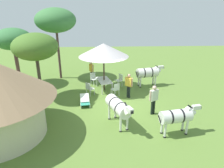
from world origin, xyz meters
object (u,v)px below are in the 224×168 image
at_px(patio_chair_west_end, 116,89).
at_px(striped_lounge_chair, 85,102).
at_px(patio_chair_near_lawn, 94,78).
at_px(acacia_tree_left_background, 13,39).
at_px(patio_chair_east_end, 120,79).
at_px(standing_watcher, 154,97).
at_px(acacia_tree_behind_hut, 35,47).
at_px(guest_behind_table, 129,84).
at_px(zebra_by_umbrella, 177,116).
at_px(shade_umbrella, 104,50).
at_px(patio_chair_near_hut, 89,88).
at_px(zebra_nearest_camera, 148,73).
at_px(acacia_tree_far_lawn, 56,20).
at_px(zebra_toward_hut, 118,107).
at_px(guest_beside_umbrella, 91,69).
at_px(patio_dining_table, 104,81).

height_order(patio_chair_west_end, striped_lounge_chair, patio_chair_west_end).
height_order(patio_chair_near_lawn, acacia_tree_left_background, acacia_tree_left_background).
xyz_separation_m(patio_chair_east_end, striped_lounge_chair, (-3.08, 2.29, -0.27)).
xyz_separation_m(standing_watcher, acacia_tree_behind_hut, (2.38, 6.68, 2.30)).
bearing_deg(guest_behind_table, patio_chair_east_end, 142.76).
height_order(patio_chair_near_lawn, zebra_by_umbrella, zebra_by_umbrella).
bearing_deg(acacia_tree_left_background, zebra_by_umbrella, -124.95).
bearing_deg(shade_umbrella, standing_watcher, -143.05).
xyz_separation_m(patio_chair_near_hut, acacia_tree_behind_hut, (-0.25, 3.05, 2.79)).
xyz_separation_m(shade_umbrella, zebra_nearest_camera, (0.63, -3.21, -1.83)).
bearing_deg(acacia_tree_far_lawn, zebra_toward_hut, -149.65).
distance_m(striped_lounge_chair, acacia_tree_far_lawn, 7.04).
height_order(shade_umbrella, striped_lounge_chair, shade_umbrella).
bearing_deg(standing_watcher, guest_beside_umbrella, 93.89).
relative_size(patio_dining_table, patio_chair_near_hut, 1.94).
relative_size(patio_chair_west_end, acacia_tree_behind_hut, 0.22).
bearing_deg(standing_watcher, patio_chair_east_end, 79.79).
relative_size(patio_chair_east_end, guest_behind_table, 0.56).
relative_size(shade_umbrella, patio_dining_table, 1.91).
relative_size(patio_chair_west_end, guest_behind_table, 0.56).
bearing_deg(shade_umbrella, guest_behind_table, -130.49).
distance_m(striped_lounge_chair, acacia_tree_behind_hut, 4.38).
height_order(shade_umbrella, standing_watcher, shade_umbrella).
distance_m(patio_chair_near_hut, acacia_tree_behind_hut, 4.14).
height_order(acacia_tree_behind_hut, acacia_tree_far_lawn, acacia_tree_far_lawn).
bearing_deg(zebra_by_umbrella, striped_lounge_chair, -134.79).
xyz_separation_m(guest_behind_table, standing_watcher, (-2.19, -1.09, 0.04)).
xyz_separation_m(guest_behind_table, zebra_nearest_camera, (1.97, -1.65, 0.05)).
xyz_separation_m(standing_watcher, acacia_tree_far_lawn, (6.18, 6.18, 3.52)).
bearing_deg(standing_watcher, shade_umbrella, 96.96).
xyz_separation_m(patio_chair_near_hut, patio_chair_east_end, (1.57, -2.12, 0.00)).
relative_size(shade_umbrella, zebra_by_umbrella, 1.59).
bearing_deg(patio_chair_west_end, patio_chair_near_lawn, 90.43).
height_order(zebra_by_umbrella, zebra_toward_hut, zebra_toward_hut).
height_order(patio_chair_near_hut, striped_lounge_chair, patio_chair_near_hut).
relative_size(standing_watcher, zebra_by_umbrella, 0.80).
relative_size(striped_lounge_chair, acacia_tree_behind_hut, 0.21).
height_order(patio_dining_table, guest_beside_umbrella, guest_beside_umbrella).
bearing_deg(zebra_nearest_camera, patio_dining_table, -89.86).
xyz_separation_m(zebra_by_umbrella, acacia_tree_behind_hut, (4.26, 7.31, 2.39)).
height_order(patio_chair_east_end, patio_chair_near_lawn, same).
bearing_deg(acacia_tree_left_background, zebra_nearest_camera, -94.00).
bearing_deg(patio_chair_east_end, patio_chair_west_end, 136.93).
bearing_deg(guest_beside_umbrella, patio_dining_table, -1.02).
bearing_deg(zebra_toward_hut, patio_chair_near_hut, -88.88).
relative_size(patio_chair_west_end, zebra_toward_hut, 0.41).
distance_m(patio_chair_near_hut, patio_chair_near_lawn, 1.97).
distance_m(standing_watcher, zebra_toward_hut, 2.22).
height_order(striped_lounge_chair, zebra_nearest_camera, zebra_nearest_camera).
distance_m(guest_behind_table, zebra_toward_hut, 3.32).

